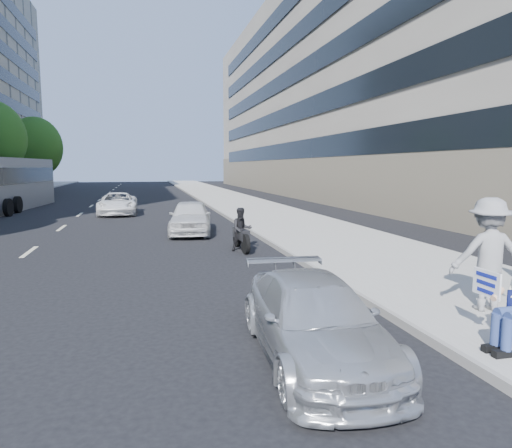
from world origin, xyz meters
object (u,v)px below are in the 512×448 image
object	(u,v)px
white_sedan_near	(190,217)
white_sedan_far	(118,204)
jogger	(488,254)
parked_sedan	(314,320)
motorcycle	(242,231)
bus	(6,184)

from	to	relation	value
white_sedan_near	white_sedan_far	xyz separation A→B (m)	(-3.34, 8.73, -0.06)
jogger	white_sedan_far	size ratio (longest dim) A/B	0.45
parked_sedan	motorcycle	xyz separation A→B (m)	(0.75, 8.59, 0.06)
white_sedan_near	motorcycle	world-z (taller)	motorcycle
white_sedan_near	bus	world-z (taller)	bus
white_sedan_far	motorcycle	distance (m)	13.79
parked_sedan	white_sedan_far	distance (m)	21.93
motorcycle	bus	size ratio (longest dim) A/B	0.17
parked_sedan	white_sedan_near	bearing A→B (deg)	96.00
parked_sedan	jogger	bearing A→B (deg)	18.46
jogger	white_sedan_near	size ratio (longest dim) A/B	0.51
parked_sedan	bus	bearing A→B (deg)	116.32
jogger	motorcycle	distance (m)	8.19
parked_sedan	white_sedan_far	bearing A→B (deg)	103.86
jogger	motorcycle	size ratio (longest dim) A/B	1.00
white_sedan_far	bus	world-z (taller)	bus
white_sedan_near	bus	distance (m)	17.16
jogger	parked_sedan	xyz separation A→B (m)	(-3.70, -0.97, -0.60)
bus	motorcycle	bearing A→B (deg)	-51.34
jogger	white_sedan_near	xyz separation A→B (m)	(-4.20, 11.89, -0.48)
parked_sedan	white_sedan_near	world-z (taller)	white_sedan_near
white_sedan_near	motorcycle	size ratio (longest dim) A/B	1.99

